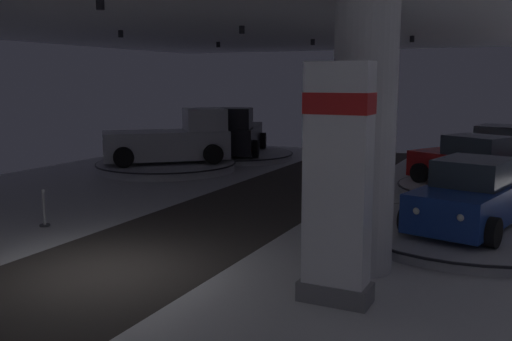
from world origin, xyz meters
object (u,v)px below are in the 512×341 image
object	(u,v)px
display_platform_far_left	(167,166)
display_car_deep_right	(498,149)
pickup_truck_deep_left	(235,135)
display_platform_deep_left	(236,155)
column_right	(364,137)
display_car_far_right	(474,163)
display_car_mid_right	(471,197)
pickup_truck_far_left	(173,140)
display_platform_far_right	(472,190)
display_platform_deep_right	(496,171)
display_platform_mid_right	(468,232)
brand_sign_pylon	(338,181)

from	to	relation	value
display_platform_far_left	display_car_deep_right	size ratio (longest dim) A/B	1.36
pickup_truck_deep_left	display_car_deep_right	distance (m)	11.96
display_platform_deep_left	pickup_truck_deep_left	distance (m)	1.11
column_right	display_car_deep_right	bearing A→B (deg)	82.29
display_car_far_right	display_car_mid_right	bearing A→B (deg)	-85.76
display_platform_deep_left	display_car_deep_right	world-z (taller)	display_car_deep_right
display_platform_deep_left	column_right	bearing A→B (deg)	-53.58
pickup_truck_far_left	display_platform_far_right	xyz separation A→B (m)	(12.31, -0.31, -1.09)
pickup_truck_deep_left	display_car_mid_right	size ratio (longest dim) A/B	1.27
display_platform_deep_left	display_platform_deep_right	world-z (taller)	display_platform_deep_right
display_platform_mid_right	display_platform_far_left	xyz separation A→B (m)	(-12.98, 5.70, 0.04)
column_right	display_platform_far_left	distance (m)	14.71
pickup_truck_deep_left	display_platform_far_right	bearing A→B (deg)	-21.27
display_car_far_right	display_platform_deep_left	bearing A→B (deg)	157.61
display_platform_deep_right	display_car_mid_right	bearing A→B (deg)	-90.34
column_right	pickup_truck_deep_left	distance (m)	16.97
display_platform_mid_right	display_car_far_right	bearing A→B (deg)	94.14
pickup_truck_far_left	display_platform_far_right	distance (m)	12.36
column_right	pickup_truck_deep_left	size ratio (longest dim) A/B	0.97
display_platform_mid_right	display_platform_far_right	bearing A→B (deg)	94.41
column_right	display_platform_far_right	distance (m)	9.54
display_platform_deep_left	display_car_far_right	world-z (taller)	display_car_far_right
display_platform_far_left	display_platform_deep_right	bearing A→B (deg)	18.91
pickup_truck_deep_left	display_platform_far_right	world-z (taller)	pickup_truck_deep_left
pickup_truck_deep_left	display_platform_deep_right	size ratio (longest dim) A/B	0.99
pickup_truck_far_left	display_platform_deep_right	xyz separation A→B (m)	(12.80, 4.26, -1.09)
display_platform_deep_right	display_car_far_right	xyz separation A→B (m)	(-0.47, -4.59, 0.91)
pickup_truck_deep_left	display_car_mid_right	distance (m)	15.56
display_platform_deep_right	pickup_truck_far_left	bearing A→B (deg)	-161.59
display_platform_mid_right	pickup_truck_far_left	bearing A→B (deg)	155.12
column_right	pickup_truck_deep_left	world-z (taller)	column_right
pickup_truck_deep_left	display_car_mid_right	world-z (taller)	pickup_truck_deep_left
display_platform_far_left	display_platform_deep_right	world-z (taller)	display_platform_deep_right
display_car_mid_right	display_platform_far_left	xyz separation A→B (m)	(-12.99, 5.67, -0.84)
pickup_truck_far_left	display_car_far_right	bearing A→B (deg)	-1.53
column_right	display_car_far_right	bearing A→B (deg)	81.37
column_right	display_platform_mid_right	size ratio (longest dim) A/B	0.91
display_platform_mid_right	display_platform_deep_left	bearing A→B (deg)	139.20
display_car_mid_right	display_car_far_right	bearing A→B (deg)	94.24
display_car_deep_right	display_car_far_right	world-z (taller)	display_car_deep_right
pickup_truck_far_left	column_right	bearing A→B (deg)	-40.63
brand_sign_pylon	display_platform_deep_right	size ratio (longest dim) A/B	0.73
brand_sign_pylon	display_platform_deep_right	xyz separation A→B (m)	(1.77, 15.57, -1.97)
pickup_truck_deep_left	display_car_deep_right	xyz separation A→B (m)	(11.96, 0.15, -0.10)
display_car_deep_right	display_platform_far_right	bearing A→B (deg)	-96.23
display_platform_far_left	display_platform_deep_right	distance (m)	13.79
display_car_mid_right	display_platform_far_right	world-z (taller)	display_car_mid_right
display_platform_far_right	column_right	bearing A→B (deg)	-98.45
pickup_truck_far_left	display_car_mid_right	bearing A→B (deg)	-24.76
column_right	pickup_truck_far_left	world-z (taller)	column_right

